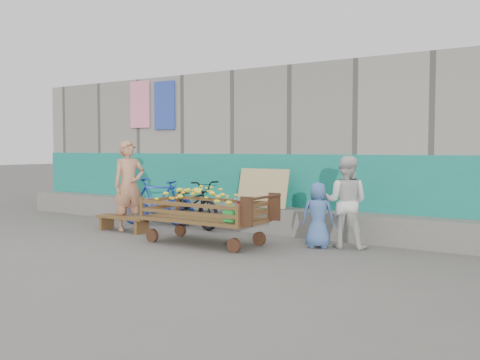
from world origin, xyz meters
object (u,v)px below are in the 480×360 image
Objects in this scene: woman at (346,202)px; bicycle_blue at (157,202)px; bench at (124,220)px; vendor_man at (129,185)px; child at (318,215)px; bicycle_dark at (191,204)px; banana_cart at (203,206)px.

bicycle_blue is (-3.99, 0.18, -0.23)m from woman.
bench is 0.65m from vendor_man.
bicycle_dark is (-2.93, 0.60, -0.05)m from child.
vendor_man reaches higher than banana_cart.
banana_cart is at bearing -117.93° from bicycle_dark.
vendor_man is at bearing 159.55° from bicycle_blue.
bicycle_dark is at bearing 134.65° from banana_cart.
vendor_man is 1.22m from bicycle_dark.
child reaches higher than bicycle_blue.
child is at bearing 20.75° from woman.
banana_cart is at bearing -75.26° from vendor_man.
bicycle_blue is at bearing -29.14° from child.
banana_cart is 1.50× the size of woman.
vendor_man is at bearing 158.93° from bicycle_dark.
bicycle_dark reaches higher than bench.
woman is 0.90× the size of bicycle_blue.
banana_cart is 2.22m from woman.
woman reaches higher than child.
woman is 4.00m from bicycle_blue.
child reaches higher than bench.
bicycle_blue is at bearing -13.37° from woman.
bicycle_dark is 1.12× the size of bicycle_blue.
banana_cart is 2.10× the size of child.
bench is 0.65× the size of bicycle_dark.
bicycle_blue is (0.02, 0.71, -0.36)m from vendor_man.
child is at bearing 7.88° from bench.
woman reaches higher than bench.
bench is 0.68× the size of vendor_man.
bicycle_blue is (-1.97, 1.08, -0.14)m from banana_cart.
banana_cart is 1.80m from child.
child is at bearing -84.06° from bicycle_dark.
woman is 0.46m from child.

